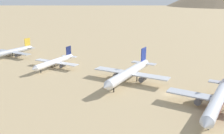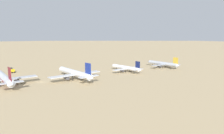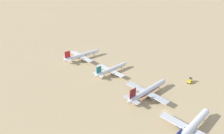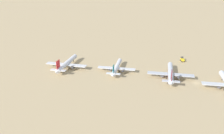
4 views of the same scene
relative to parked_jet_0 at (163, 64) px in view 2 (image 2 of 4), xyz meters
name	(u,v)px [view 2 (image 2 of 4)]	position (x,y,z in m)	size (l,w,h in m)	color
ground_plane	(41,82)	(6.14, 106.51, -3.46)	(1800.00, 1800.00, 0.00)	tan
parked_jet_0	(163,64)	(0.00, 0.00, 0.00)	(35.60, 28.91, 10.27)	#B2B7C1
parked_jet_1	(126,68)	(2.75, 40.99, -0.19)	(33.65, 27.40, 9.70)	white
parked_jet_2	(75,73)	(1.00, 86.16, 0.86)	(44.48, 36.16, 12.82)	silver
parked_jet_3	(5,78)	(11.15, 125.95, 0.77)	(44.07, 35.75, 12.72)	silver
service_truck	(12,70)	(52.03, 115.83, -1.38)	(5.63, 3.94, 3.90)	yellow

